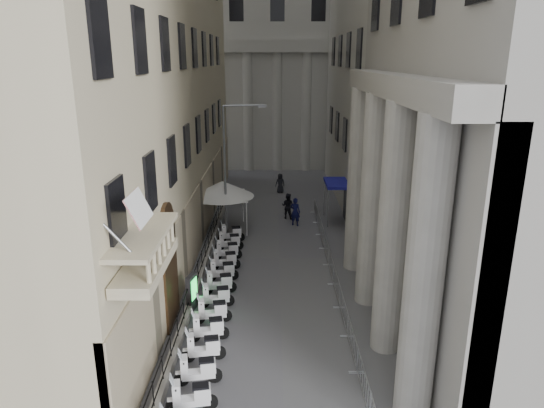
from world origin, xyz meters
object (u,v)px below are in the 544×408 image
at_px(security_tent, 226,190).
at_px(info_kiosk, 192,292).
at_px(street_lamp, 230,159).
at_px(pedestrian_b, 288,206).
at_px(pedestrian_a, 295,212).

xyz_separation_m(security_tent, info_kiosk, (-0.59, -11.03, -2.00)).
relative_size(street_lamp, pedestrian_b, 4.47).
bearing_deg(security_tent, street_lamp, -63.65).
relative_size(info_kiosk, pedestrian_b, 0.92).
bearing_deg(info_kiosk, pedestrian_a, 78.44).
bearing_deg(pedestrian_b, pedestrian_a, 131.46).
distance_m(street_lamp, info_kiosk, 11.08).
height_order(security_tent, street_lamp, street_lamp).
distance_m(security_tent, pedestrian_b, 5.38).
bearing_deg(pedestrian_a, info_kiosk, 88.86).
distance_m(security_tent, pedestrian_a, 5.25).
bearing_deg(pedestrian_a, street_lamp, 46.84).
relative_size(street_lamp, pedestrian_a, 4.27).
distance_m(info_kiosk, pedestrian_b, 14.48).
bearing_deg(pedestrian_b, info_kiosk, 93.96).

